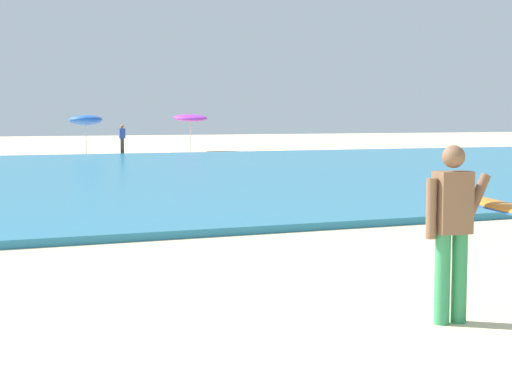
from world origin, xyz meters
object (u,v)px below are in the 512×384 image
beach_umbrella_4 (190,118)px  beachgoer_near_row_mid (122,138)px  beach_umbrella_3 (86,120)px  surfer_with_board (475,217)px

beach_umbrella_4 → beachgoer_near_row_mid: size_ratio=1.41×
beach_umbrella_4 → beachgoer_near_row_mid: beach_umbrella_4 is taller
beach_umbrella_3 → beach_umbrella_4: (6.41, 1.52, 0.11)m
surfer_with_board → beach_umbrella_3: beach_umbrella_3 is taller
surfer_with_board → beachgoer_near_row_mid: surfer_with_board is taller
beach_umbrella_3 → beach_umbrella_4: size_ratio=0.97×
beach_umbrella_4 → beachgoer_near_row_mid: 4.96m
beach_umbrella_3 → beachgoer_near_row_mid: 2.18m
surfer_with_board → beachgoer_near_row_mid: bearing=82.1°
beachgoer_near_row_mid → beach_umbrella_4: bearing=21.8°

